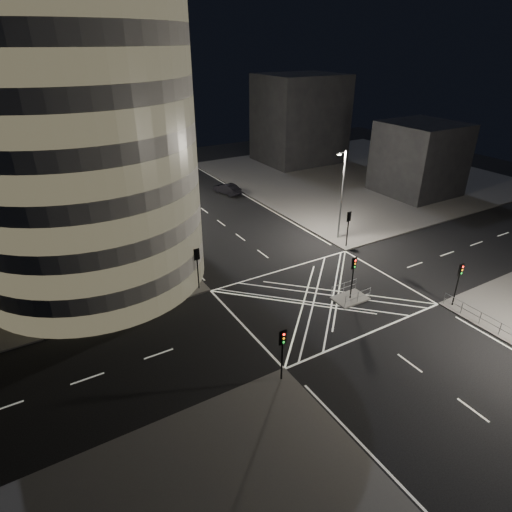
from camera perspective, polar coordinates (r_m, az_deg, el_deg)
ground at (r=38.57m, az=8.71°, el=-5.49°), size 120.00×120.00×0.00m
sidewalk_far_right at (r=75.02m, az=13.36°, el=10.46°), size 42.00×42.00×0.15m
central_island at (r=38.76m, az=12.42°, el=-5.55°), size 3.00×2.00×0.15m
office_tower_curved at (r=44.16m, az=-30.11°, el=13.25°), size 30.00×29.00×27.20m
building_right_far at (r=81.22m, az=5.83°, el=17.75°), size 14.00×12.00×15.00m
building_right_near at (r=67.32m, az=20.92°, el=12.07°), size 10.00×10.00×10.00m
building_far_end at (r=85.30m, az=-19.51°, el=17.79°), size 18.00×8.00×18.00m
tree_a at (r=38.93m, az=-11.57°, el=1.91°), size 5.00×5.00×7.10m
tree_b at (r=43.94m, az=-14.38°, el=5.70°), size 4.01×4.01×7.36m
tree_c at (r=49.50m, az=-16.46°, el=7.55°), size 4.72×4.72×7.52m
tree_d at (r=55.05m, az=-18.19°, el=9.38°), size 5.00×5.00×7.83m
tree_e at (r=60.84m, az=-19.53°, el=10.32°), size 4.50×4.50×7.07m
traffic_signal_fl at (r=38.22m, az=-7.85°, el=-0.70°), size 0.55×0.22×4.00m
traffic_signal_nl at (r=28.08m, az=3.54°, el=-11.88°), size 0.55×0.22×4.00m
traffic_signal_fr at (r=47.04m, az=12.23°, el=4.38°), size 0.55×0.22×4.00m
traffic_signal_nr at (r=39.25m, az=25.45°, el=-2.51°), size 0.55×0.22×4.00m
traffic_signal_island at (r=37.34m, az=12.85°, el=-1.87°), size 0.55×0.22×4.00m
street_lamp_left_near at (r=41.41m, az=-11.77°, el=5.21°), size 1.25×0.25×10.00m
street_lamp_left_far at (r=57.97m, az=-17.97°, el=10.73°), size 1.25×0.25×10.00m
street_lamp_right_far at (r=48.06m, az=11.35°, el=8.30°), size 1.25×0.25×10.00m
railing_near_right at (r=37.82m, az=30.83°, el=-8.97°), size 0.06×11.70×1.10m
railing_island_south at (r=37.90m, az=13.42°, el=-5.36°), size 2.80×0.06×1.10m
railing_island_north at (r=38.98m, az=11.64°, el=-4.18°), size 2.80×0.06×1.10m
sedan at (r=63.95m, az=-3.87°, el=8.94°), size 2.75×4.92×1.53m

